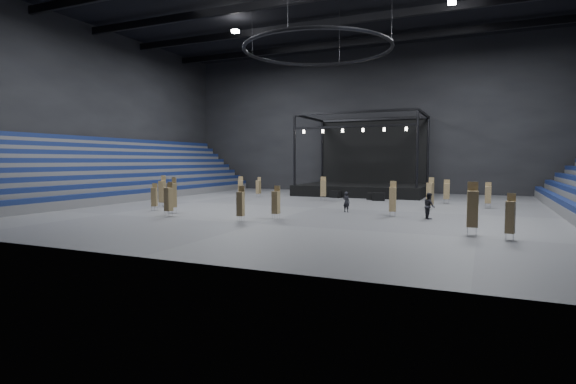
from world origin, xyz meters
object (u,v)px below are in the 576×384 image
at_px(chair_stack_8, 162,191).
at_px(chair_stack_11, 323,188).
at_px(chair_stack_0, 241,188).
at_px(chair_stack_1, 447,191).
at_px(chair_stack_5, 393,199).
at_px(chair_stack_9, 172,195).
at_px(flight_case_mid, 372,196).
at_px(crew_member, 429,206).
at_px(chair_stack_7, 472,208).
at_px(stage, 364,182).
at_px(chair_stack_6, 488,194).
at_px(chair_stack_3, 241,203).
at_px(chair_stack_12, 154,197).
at_px(chair_stack_10, 430,193).
at_px(man_center, 346,202).
at_px(chair_stack_2, 276,202).
at_px(chair_stack_13, 258,187).
at_px(chair_stack_14, 169,199).
at_px(chair_stack_4, 510,216).
at_px(flight_case_left, 335,194).

relative_size(chair_stack_8, chair_stack_11, 1.13).
xyz_separation_m(chair_stack_0, chair_stack_1, (18.78, 4.77, -0.05)).
bearing_deg(chair_stack_5, chair_stack_9, -168.52).
height_order(flight_case_mid, crew_member, crew_member).
bearing_deg(chair_stack_7, stage, 110.85).
bearing_deg(chair_stack_6, stage, 140.88).
relative_size(flight_case_mid, chair_stack_3, 0.46).
bearing_deg(chair_stack_12, chair_stack_7, -27.25).
bearing_deg(chair_stack_10, man_center, -122.20).
bearing_deg(chair_stack_2, chair_stack_10, 53.04).
relative_size(chair_stack_3, chair_stack_13, 1.07).
bearing_deg(man_center, chair_stack_1, -102.58).
xyz_separation_m(stage, chair_stack_0, (-9.12, -13.00, -0.22)).
height_order(chair_stack_1, chair_stack_2, chair_stack_2).
height_order(chair_stack_10, chair_stack_13, chair_stack_10).
xyz_separation_m(chair_stack_1, chair_stack_13, (-19.28, -0.00, -0.07)).
bearing_deg(chair_stack_14, chair_stack_0, 103.53).
distance_m(chair_stack_12, chair_stack_14, 4.24).
bearing_deg(chair_stack_0, chair_stack_1, -8.41).
bearing_deg(flight_case_mid, chair_stack_0, -152.34).
relative_size(chair_stack_4, crew_member, 1.31).
height_order(stage, chair_stack_1, stage).
bearing_deg(man_center, chair_stack_3, 77.86).
height_order(chair_stack_8, chair_stack_9, chair_stack_9).
bearing_deg(chair_stack_1, chair_stack_12, -147.16).
bearing_deg(chair_stack_4, chair_stack_12, -176.41).
bearing_deg(man_center, crew_member, -174.30).
bearing_deg(chair_stack_13, crew_member, -25.01).
height_order(chair_stack_10, man_center, chair_stack_10).
bearing_deg(chair_stack_1, flight_case_mid, 166.11).
distance_m(flight_case_left, chair_stack_5, 16.23).
height_order(flight_case_left, chair_stack_9, chair_stack_9).
distance_m(chair_stack_0, chair_stack_1, 19.37).
bearing_deg(flight_case_left, chair_stack_10, -37.09).
bearing_deg(stage, chair_stack_12, -115.22).
xyz_separation_m(chair_stack_9, chair_stack_14, (0.98, -1.62, -0.14)).
distance_m(flight_case_mid, chair_stack_3, 19.64).
distance_m(chair_stack_8, chair_stack_10, 22.19).
relative_size(flight_case_left, man_center, 0.72).
xyz_separation_m(chair_stack_3, man_center, (4.84, 7.70, -0.38)).
bearing_deg(stage, man_center, -80.18).
distance_m(flight_case_mid, chair_stack_8, 20.34).
bearing_deg(chair_stack_10, chair_stack_9, -129.66).
relative_size(flight_case_left, chair_stack_4, 0.49).
xyz_separation_m(flight_case_left, crew_member, (11.10, -13.97, 0.51)).
xyz_separation_m(flight_case_left, chair_stack_2, (1.67, -18.21, 0.79)).
height_order(chair_stack_10, crew_member, chair_stack_10).
height_order(chair_stack_6, crew_member, chair_stack_6).
xyz_separation_m(chair_stack_4, man_center, (-10.82, 8.46, -0.39)).
relative_size(chair_stack_4, chair_stack_10, 0.90).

